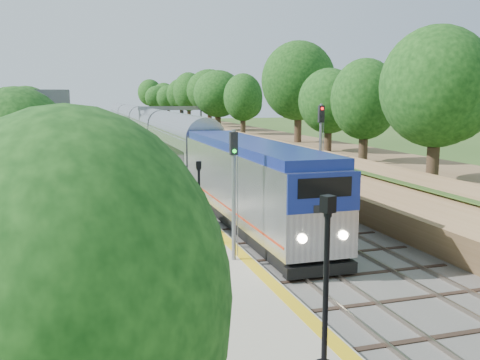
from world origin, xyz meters
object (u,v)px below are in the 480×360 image
object	(u,v)px
lamppost_mid	(326,297)
signal_farside	(321,144)
signal_gantry	(171,117)
lamppost_far	(199,207)
signal_platform	(234,181)
station_building	(13,142)
train	(149,135)

from	to	relation	value
lamppost_mid	signal_farside	size ratio (longest dim) A/B	0.69
signal_gantry	lamppost_far	world-z (taller)	signal_gantry
lamppost_far	signal_farside	distance (m)	12.60
lamppost_mid	signal_platform	bearing A→B (deg)	86.94
station_building	lamppost_mid	bearing A→B (deg)	-71.95
signal_gantry	signal_farside	distance (m)	36.99
train	signal_farside	distance (m)	39.72
lamppost_far	signal_farside	xyz separation A→B (m)	(9.97, 7.41, 2.15)
station_building	signal_gantry	bearing A→B (deg)	56.62
signal_farside	station_building	bearing A→B (deg)	149.68
train	signal_platform	size ratio (longest dim) A/B	18.63
station_building	lamppost_far	world-z (taller)	station_building
signal_gantry	lamppost_far	bearing A→B (deg)	-98.03
signal_gantry	train	distance (m)	4.19
signal_farside	lamppost_mid	bearing A→B (deg)	-115.11
lamppost_far	signal_platform	xyz separation A→B (m)	(0.87, -3.01, 1.72)
train	lamppost_mid	world-z (taller)	lamppost_mid
lamppost_mid	lamppost_far	world-z (taller)	lamppost_mid
station_building	signal_platform	xyz separation A→B (m)	(11.10, -22.23, -0.17)
signal_farside	signal_platform	bearing A→B (deg)	-131.13
signal_platform	lamppost_far	bearing A→B (deg)	106.06
station_building	signal_platform	bearing A→B (deg)	-63.47
train	lamppost_mid	distance (m)	59.86
train	lamppost_mid	bearing A→B (deg)	-93.30
signal_farside	lamppost_far	bearing A→B (deg)	-143.39
signal_gantry	lamppost_mid	xyz separation A→B (m)	(-5.91, -57.38, -2.32)
station_building	train	distance (m)	30.79
signal_platform	station_building	bearing A→B (deg)	116.53
station_building	signal_gantry	distance (m)	29.94
signal_platform	signal_farside	world-z (taller)	signal_farside
lamppost_mid	signal_farside	bearing A→B (deg)	64.89
signal_gantry	lamppost_far	size ratio (longest dim) A/B	2.06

